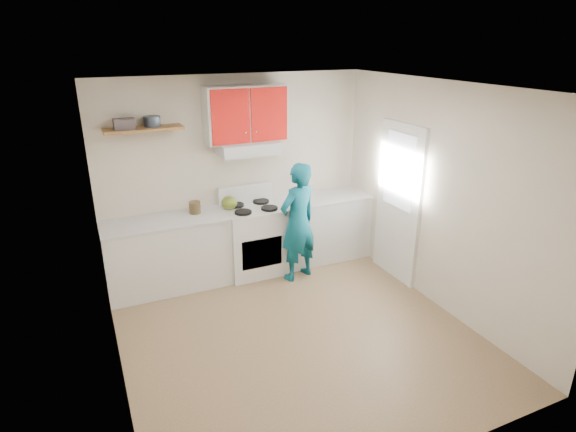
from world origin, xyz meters
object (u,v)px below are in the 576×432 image
kettle (229,203)px  tin (152,121)px  stove (253,240)px  person (298,222)px  crock (195,208)px

kettle → tin: bearing=174.2°
stove → person: 0.70m
tin → kettle: tin is taller
kettle → crock: kettle is taller
kettle → stove: bearing=-12.0°
stove → tin: size_ratio=4.70×
stove → tin: 2.01m
stove → tin: bearing=169.7°
tin → person: size_ratio=0.12×
crock → stove: bearing=-8.3°
crock → person: size_ratio=0.11×
stove → crock: 0.91m
kettle → crock: bearing=179.0°
crock → person: person is taller
tin → crock: size_ratio=1.12×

